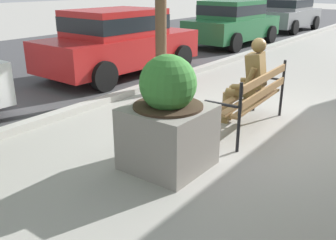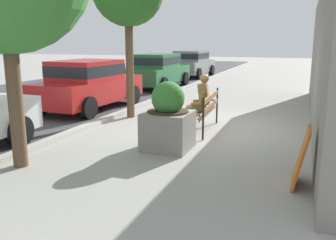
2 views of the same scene
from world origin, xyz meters
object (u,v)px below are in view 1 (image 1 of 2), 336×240
Objects in this scene: concrete_planter at (168,120)px; parked_car_green at (233,21)px; park_bench at (253,95)px; parked_car_grey at (288,12)px; parked_car_red at (119,40)px; bronze_statue_seated at (246,83)px.

parked_car_green is (9.04, 3.90, 0.24)m from concrete_planter.
park_bench is at bearing -9.26° from concrete_planter.
concrete_planter is 0.33× the size of parked_car_grey.
parked_car_red and parked_car_grey have the same top height.
bronze_statue_seated is at bearing -162.51° from parked_car_grey.
parked_car_red reaches higher than park_bench.
concrete_planter is 5.07m from parked_car_red.
parked_car_green is at bearing 29.19° from bronze_statue_seated.
parked_car_red is 5.82m from parked_car_green.
parked_car_green is at bearing 0.00° from parked_car_red.
parked_car_green is (7.29, 4.19, 0.30)m from park_bench.
parked_car_red is (3.22, 3.90, 0.24)m from concrete_planter.
parked_car_green reaches higher than bronze_statue_seated.
bronze_statue_seated is at bearing 50.67° from park_bench.
concrete_planter reaches higher than park_bench.
parked_car_red reaches higher than concrete_planter.
concrete_planter is at bearing 177.86° from bronze_statue_seated.
parked_car_grey is (12.61, 3.97, 0.17)m from bronze_statue_seated.
parked_car_green is at bearing 180.00° from parked_car_grey.
bronze_statue_seated is 4.18m from parked_car_red.
park_bench is at bearing -150.12° from parked_car_green.
parked_car_red is 1.00× the size of parked_car_green.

